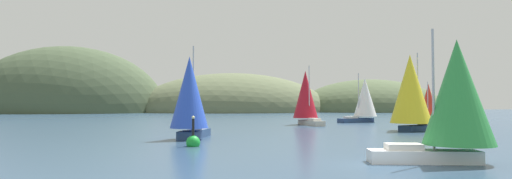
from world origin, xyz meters
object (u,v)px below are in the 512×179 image
(channel_buoy, at_px, (193,142))
(sailboat_yellow_sail, at_px, (411,91))
(sailboat_red_spinnaker, at_px, (466,103))
(sailboat_crimson_sail, at_px, (306,96))
(sailboat_blue_spinnaker, at_px, (190,97))
(sailboat_white_mainsail, at_px, (364,99))
(sailboat_green_sail, at_px, (455,97))
(sailboat_scarlet_sail, at_px, (428,101))

(channel_buoy, bearing_deg, sailboat_yellow_sail, 28.02)
(channel_buoy, bearing_deg, sailboat_red_spinnaker, 31.22)
(sailboat_crimson_sail, xyz_separation_m, sailboat_blue_spinnaker, (-17.72, -23.56, -0.45))
(sailboat_crimson_sail, xyz_separation_m, sailboat_yellow_sail, (8.78, -15.97, 0.46))
(sailboat_crimson_sail, bearing_deg, channel_buoy, -120.18)
(sailboat_white_mainsail, distance_m, channel_buoy, 47.61)
(sailboat_yellow_sail, bearing_deg, sailboat_red_spinnaker, 36.24)
(sailboat_crimson_sail, xyz_separation_m, sailboat_red_spinnaker, (24.06, -4.77, -1.06))
(sailboat_green_sail, distance_m, sailboat_blue_spinnaker, 23.18)
(sailboat_green_sail, height_order, sailboat_yellow_sail, sailboat_yellow_sail)
(sailboat_blue_spinnaker, distance_m, channel_buoy, 7.31)
(sailboat_crimson_sail, height_order, sailboat_scarlet_sail, sailboat_crimson_sail)
(sailboat_yellow_sail, bearing_deg, channel_buoy, -151.98)
(sailboat_crimson_sail, distance_m, sailboat_white_mainsail, 14.38)
(sailboat_green_sail, relative_size, sailboat_blue_spinnaker, 0.85)
(sailboat_blue_spinnaker, relative_size, sailboat_red_spinnaker, 1.18)
(sailboat_scarlet_sail, height_order, sailboat_yellow_sail, sailboat_yellow_sail)
(sailboat_crimson_sail, relative_size, channel_buoy, 3.49)
(sailboat_blue_spinnaker, relative_size, sailboat_yellow_sail, 0.93)
(sailboat_red_spinnaker, relative_size, channel_buoy, 2.88)
(sailboat_blue_spinnaker, distance_m, sailboat_white_mainsail, 42.99)
(sailboat_green_sail, relative_size, channel_buoy, 2.89)
(sailboat_green_sail, xyz_separation_m, channel_buoy, (-14.66, 11.34, -3.38))
(channel_buoy, bearing_deg, sailboat_blue_spinnaker, 93.03)
(sailboat_scarlet_sail, relative_size, channel_buoy, 2.88)
(sailboat_red_spinnaker, height_order, sailboat_white_mainsail, sailboat_white_mainsail)
(sailboat_red_spinnaker, bearing_deg, sailboat_white_mainsail, 134.45)
(sailboat_red_spinnaker, bearing_deg, sailboat_scarlet_sail, 76.56)
(sailboat_yellow_sail, relative_size, channel_buoy, 3.66)
(sailboat_blue_spinnaker, bearing_deg, sailboat_crimson_sail, 53.06)
(sailboat_white_mainsail, bearing_deg, channel_buoy, -129.20)
(sailboat_scarlet_sail, xyz_separation_m, sailboat_white_mainsail, (-15.43, -5.03, 0.43))
(sailboat_scarlet_sail, distance_m, sailboat_yellow_sail, 33.92)
(sailboat_green_sail, bearing_deg, sailboat_white_mainsail, 72.32)
(sailboat_green_sail, distance_m, channel_buoy, 18.84)
(sailboat_yellow_sail, xyz_separation_m, sailboat_white_mainsail, (3.84, 22.86, -0.77))
(sailboat_red_spinnaker, bearing_deg, sailboat_crimson_sail, 168.79)
(sailboat_blue_spinnaker, relative_size, channel_buoy, 3.39)
(sailboat_scarlet_sail, bearing_deg, sailboat_blue_spinnaker, -142.21)
(sailboat_white_mainsail, bearing_deg, sailboat_scarlet_sail, 18.07)
(sailboat_blue_spinnaker, xyz_separation_m, sailboat_yellow_sail, (26.49, 7.60, 0.91))
(sailboat_crimson_sail, bearing_deg, sailboat_scarlet_sail, 23.04)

